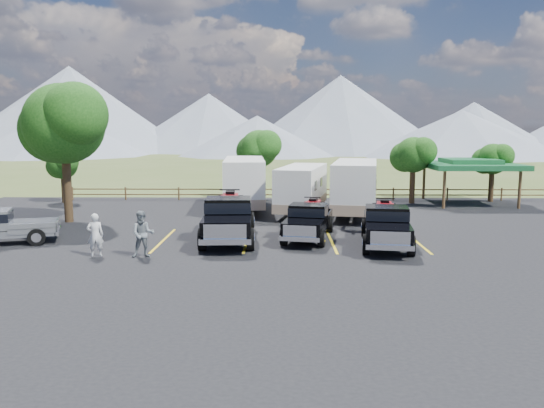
{
  "coord_description": "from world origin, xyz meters",
  "views": [
    {
      "loc": [
        -0.46,
        -20.69,
        5.29
      ],
      "look_at": [
        -0.84,
        5.41,
        1.6
      ],
      "focal_mm": 35.0,
      "sensor_mm": 36.0,
      "label": 1
    }
  ],
  "objects_px": {
    "trailer_left": "(244,183)",
    "rig_left": "(229,217)",
    "pavilion": "(470,165)",
    "trailer_right": "(355,188)",
    "rig_center": "(309,220)",
    "tree_big_nw": "(63,124)",
    "rig_right": "(386,224)",
    "trailer_center": "(302,189)",
    "person_a": "(95,235)",
    "person_b": "(143,234)"
  },
  "relations": [
    {
      "from": "pavilion",
      "to": "trailer_right",
      "type": "height_order",
      "value": "trailer_right"
    },
    {
      "from": "tree_big_nw",
      "to": "rig_left",
      "type": "distance_m",
      "value": 11.67
    },
    {
      "from": "rig_left",
      "to": "rig_center",
      "type": "distance_m",
      "value": 3.89
    },
    {
      "from": "rig_center",
      "to": "person_b",
      "type": "height_order",
      "value": "person_b"
    },
    {
      "from": "rig_left",
      "to": "rig_right",
      "type": "height_order",
      "value": "rig_left"
    },
    {
      "from": "pavilion",
      "to": "trailer_center",
      "type": "height_order",
      "value": "pavilion"
    },
    {
      "from": "rig_center",
      "to": "trailer_left",
      "type": "xyz_separation_m",
      "value": [
        -3.72,
        8.86,
        0.86
      ]
    },
    {
      "from": "trailer_center",
      "to": "person_b",
      "type": "bearing_deg",
      "value": -109.87
    },
    {
      "from": "pavilion",
      "to": "person_a",
      "type": "relative_size",
      "value": 3.42
    },
    {
      "from": "trailer_left",
      "to": "trailer_right",
      "type": "xyz_separation_m",
      "value": [
        6.89,
        -2.15,
        -0.02
      ]
    },
    {
      "from": "rig_left",
      "to": "person_b",
      "type": "bearing_deg",
      "value": -134.87
    },
    {
      "from": "trailer_center",
      "to": "trailer_right",
      "type": "relative_size",
      "value": 0.9
    },
    {
      "from": "trailer_right",
      "to": "tree_big_nw",
      "type": "bearing_deg",
      "value": -161.75
    },
    {
      "from": "rig_right",
      "to": "person_a",
      "type": "relative_size",
      "value": 3.46
    },
    {
      "from": "rig_left",
      "to": "tree_big_nw",
      "type": "bearing_deg",
      "value": 150.7
    },
    {
      "from": "pavilion",
      "to": "rig_left",
      "type": "xyz_separation_m",
      "value": [
        -15.89,
        -12.78,
        -1.65
      ]
    },
    {
      "from": "pavilion",
      "to": "trailer_left",
      "type": "relative_size",
      "value": 0.64
    },
    {
      "from": "tree_big_nw",
      "to": "trailer_center",
      "type": "distance_m",
      "value": 14.33
    },
    {
      "from": "rig_left",
      "to": "rig_right",
      "type": "xyz_separation_m",
      "value": [
        7.29,
        -1.08,
        -0.13
      ]
    },
    {
      "from": "trailer_left",
      "to": "trailer_right",
      "type": "height_order",
      "value": "trailer_left"
    },
    {
      "from": "rig_right",
      "to": "trailer_left",
      "type": "height_order",
      "value": "trailer_left"
    },
    {
      "from": "rig_center",
      "to": "trailer_right",
      "type": "relative_size",
      "value": 0.61
    },
    {
      "from": "tree_big_nw",
      "to": "rig_left",
      "type": "height_order",
      "value": "tree_big_nw"
    },
    {
      "from": "rig_center",
      "to": "person_a",
      "type": "bearing_deg",
      "value": -145.33
    },
    {
      "from": "rig_center",
      "to": "trailer_center",
      "type": "relative_size",
      "value": 0.68
    },
    {
      "from": "pavilion",
      "to": "trailer_right",
      "type": "distance_m",
      "value": 10.54
    },
    {
      "from": "rig_center",
      "to": "rig_right",
      "type": "bearing_deg",
      "value": -12.68
    },
    {
      "from": "trailer_left",
      "to": "trailer_center",
      "type": "height_order",
      "value": "trailer_left"
    },
    {
      "from": "trailer_left",
      "to": "rig_left",
      "type": "bearing_deg",
      "value": -94.41
    },
    {
      "from": "tree_big_nw",
      "to": "person_a",
      "type": "bearing_deg",
      "value": -61.76
    },
    {
      "from": "rig_center",
      "to": "rig_right",
      "type": "relative_size",
      "value": 0.94
    },
    {
      "from": "pavilion",
      "to": "trailer_right",
      "type": "xyz_separation_m",
      "value": [
        -8.86,
        -5.61,
        -1.01
      ]
    },
    {
      "from": "trailer_center",
      "to": "pavilion",
      "type": "bearing_deg",
      "value": 35.09
    },
    {
      "from": "trailer_right",
      "to": "trailer_center",
      "type": "bearing_deg",
      "value": -178.55
    },
    {
      "from": "rig_left",
      "to": "trailer_right",
      "type": "bearing_deg",
      "value": 42.75
    },
    {
      "from": "rig_left",
      "to": "trailer_left",
      "type": "bearing_deg",
      "value": 86.31
    },
    {
      "from": "rig_right",
      "to": "person_b",
      "type": "xyz_separation_m",
      "value": [
        -10.5,
        -2.48,
        -0.01
      ]
    },
    {
      "from": "pavilion",
      "to": "rig_left",
      "type": "relative_size",
      "value": 0.89
    },
    {
      "from": "rig_left",
      "to": "trailer_right",
      "type": "xyz_separation_m",
      "value": [
        7.02,
        7.17,
        0.63
      ]
    },
    {
      "from": "rig_right",
      "to": "person_b",
      "type": "bearing_deg",
      "value": -158.62
    },
    {
      "from": "tree_big_nw",
      "to": "trailer_center",
      "type": "relative_size",
      "value": 0.91
    },
    {
      "from": "trailer_right",
      "to": "rig_left",
      "type": "bearing_deg",
      "value": -124.22
    },
    {
      "from": "rig_left",
      "to": "pavilion",
      "type": "bearing_deg",
      "value": 35.99
    },
    {
      "from": "pavilion",
      "to": "person_b",
      "type": "bearing_deg",
      "value": -139.44
    },
    {
      "from": "tree_big_nw",
      "to": "person_b",
      "type": "distance_m",
      "value": 11.52
    },
    {
      "from": "pavilion",
      "to": "rig_center",
      "type": "relative_size",
      "value": 1.06
    },
    {
      "from": "trailer_left",
      "to": "trailer_center",
      "type": "xyz_separation_m",
      "value": [
        3.67,
        -1.66,
        -0.19
      ]
    },
    {
      "from": "trailer_left",
      "to": "trailer_right",
      "type": "distance_m",
      "value": 7.22
    },
    {
      "from": "tree_big_nw",
      "to": "rig_center",
      "type": "height_order",
      "value": "tree_big_nw"
    },
    {
      "from": "trailer_left",
      "to": "trailer_center",
      "type": "bearing_deg",
      "value": -27.88
    }
  ]
}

